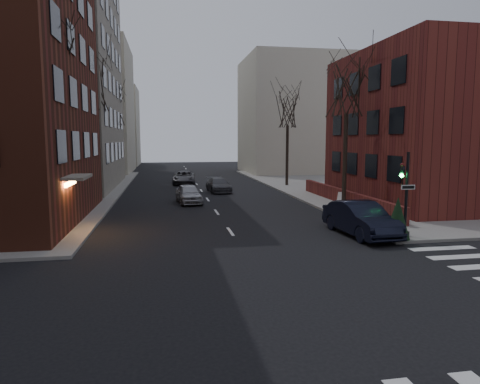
# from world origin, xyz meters

# --- Properties ---
(ground) EXTENTS (160.00, 160.00, 0.00)m
(ground) POSITION_xyz_m (0.00, 0.00, 0.00)
(ground) COLOR black
(ground) RESTS_ON ground
(sidewalk_far_right) EXTENTS (44.00, 44.00, 0.15)m
(sidewalk_far_right) POSITION_xyz_m (29.00, 30.00, 0.07)
(sidewalk_far_right) COLOR gray
(sidewalk_far_right) RESTS_ON ground
(building_left_tan) EXTENTS (18.00, 18.00, 28.00)m
(building_left_tan) POSITION_xyz_m (-17.00, 34.00, 14.00)
(building_left_tan) COLOR gray
(building_left_tan) RESTS_ON ground
(building_right_brick) EXTENTS (12.00, 14.00, 11.00)m
(building_right_brick) POSITION_xyz_m (16.50, 19.00, 5.50)
(building_right_brick) COLOR maroon
(building_right_brick) RESTS_ON ground
(low_wall_right) EXTENTS (0.35, 16.00, 1.00)m
(low_wall_right) POSITION_xyz_m (9.30, 19.00, 0.65)
(low_wall_right) COLOR maroon
(low_wall_right) RESTS_ON sidewalk_far_right
(building_distant_la) EXTENTS (14.00, 16.00, 18.00)m
(building_distant_la) POSITION_xyz_m (-15.00, 55.00, 9.00)
(building_distant_la) COLOR beige
(building_distant_la) RESTS_ON ground
(building_distant_ra) EXTENTS (14.00, 14.00, 16.00)m
(building_distant_ra) POSITION_xyz_m (15.00, 50.00, 8.00)
(building_distant_ra) COLOR beige
(building_distant_ra) RESTS_ON ground
(building_distant_lb) EXTENTS (10.00, 12.00, 14.00)m
(building_distant_lb) POSITION_xyz_m (-13.00, 72.00, 7.00)
(building_distant_lb) COLOR beige
(building_distant_lb) RESTS_ON ground
(traffic_signal) EXTENTS (0.76, 0.44, 4.00)m
(traffic_signal) POSITION_xyz_m (7.94, 8.99, 1.91)
(traffic_signal) COLOR black
(traffic_signal) RESTS_ON sidewalk_far_right
(tree_left_a) EXTENTS (4.18, 4.18, 10.26)m
(tree_left_a) POSITION_xyz_m (-8.80, 14.00, 8.47)
(tree_left_a) COLOR #2D231C
(tree_left_a) RESTS_ON sidewalk_far_left
(tree_left_b) EXTENTS (4.40, 4.40, 10.80)m
(tree_left_b) POSITION_xyz_m (-8.80, 26.00, 8.91)
(tree_left_b) COLOR #2D231C
(tree_left_b) RESTS_ON sidewalk_far_left
(tree_left_c) EXTENTS (3.96, 3.96, 9.72)m
(tree_left_c) POSITION_xyz_m (-8.80, 40.00, 8.03)
(tree_left_c) COLOR #2D231C
(tree_left_c) RESTS_ON sidewalk_far_left
(tree_right_a) EXTENTS (3.96, 3.96, 9.72)m
(tree_right_a) POSITION_xyz_m (8.80, 18.00, 8.03)
(tree_right_a) COLOR #2D231C
(tree_right_a) RESTS_ON sidewalk_far_right
(tree_right_b) EXTENTS (3.74, 3.74, 9.18)m
(tree_right_b) POSITION_xyz_m (8.80, 32.00, 7.59)
(tree_right_b) COLOR #2D231C
(tree_right_b) RESTS_ON sidewalk_far_right
(streetlamp_near) EXTENTS (0.36, 0.36, 6.28)m
(streetlamp_near) POSITION_xyz_m (-8.20, 22.00, 4.24)
(streetlamp_near) COLOR black
(streetlamp_near) RESTS_ON sidewalk_far_left
(streetlamp_far) EXTENTS (0.36, 0.36, 6.28)m
(streetlamp_far) POSITION_xyz_m (-8.20, 42.00, 4.24)
(streetlamp_far) COLOR black
(streetlamp_far) RESTS_ON sidewalk_far_left
(parked_sedan) EXTENTS (2.15, 5.21, 1.68)m
(parked_sedan) POSITION_xyz_m (6.20, 10.00, 0.84)
(parked_sedan) COLOR black
(parked_sedan) RESTS_ON ground
(car_lane_silver) EXTENTS (2.06, 4.27, 1.41)m
(car_lane_silver) POSITION_xyz_m (-1.57, 22.35, 0.70)
(car_lane_silver) COLOR #A5A6AB
(car_lane_silver) RESTS_ON ground
(car_lane_gray) EXTENTS (2.16, 4.49, 1.26)m
(car_lane_gray) POSITION_xyz_m (1.46, 28.77, 0.63)
(car_lane_gray) COLOR #46464C
(car_lane_gray) RESTS_ON ground
(car_lane_far) EXTENTS (2.62, 5.12, 1.38)m
(car_lane_far) POSITION_xyz_m (-1.32, 36.12, 0.69)
(car_lane_far) COLOR #424147
(car_lane_far) RESTS_ON ground
(sandwich_board) EXTENTS (0.60, 0.68, 0.90)m
(sandwich_board) POSITION_xyz_m (9.02, 18.67, 0.60)
(sandwich_board) COLOR white
(sandwich_board) RESTS_ON sidewalk_far_right
(evergreen_shrub) EXTENTS (1.32, 1.32, 1.95)m
(evergreen_shrub) POSITION_xyz_m (7.30, 8.50, 1.12)
(evergreen_shrub) COLOR black
(evergreen_shrub) RESTS_ON sidewalk_far_right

